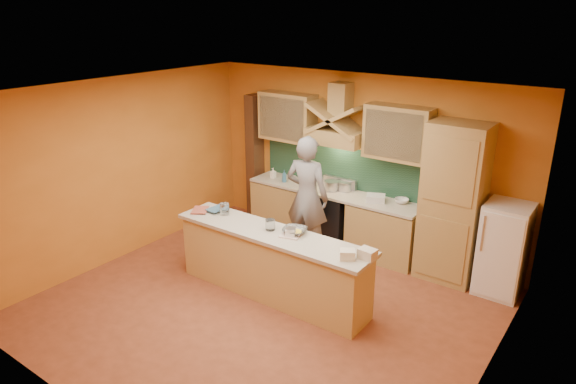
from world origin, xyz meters
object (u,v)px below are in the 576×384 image
Objects in this scene: mixing_bowl at (295,231)px; fridge at (503,249)px; person at (307,197)px; kitchen_scale at (291,233)px; stove at (332,218)px.

fridge is at bearing 38.54° from mixing_bowl.
person is (-2.82, -0.57, 0.32)m from fridge.
kitchen_scale reaches higher than mixing_bowl.
person reaches higher than stove.
mixing_bowl is at bearing 66.34° from kitchen_scale.
mixing_bowl is (0.48, -1.77, 0.53)m from stove.
fridge is 2.92m from kitchen_scale.
fridge is 2.90m from person.
mixing_bowl reaches higher than stove.
fridge is at bearing 0.00° from stove.
stove is at bearing 105.20° from mixing_bowl.
person is 1.34m from mixing_bowl.
person is at bearing 90.29° from kitchen_scale.
mixing_bowl is (-2.22, -1.77, 0.33)m from fridge.
stove is 7.37× the size of kitchen_scale.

